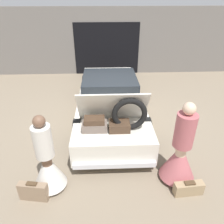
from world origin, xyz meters
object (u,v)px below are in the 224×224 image
object	(u,v)px
suitcase_beside_left_person	(34,191)
suitcase_beside_right_person	(189,188)
car	(110,100)
person_right	(180,155)
person_left	(47,164)

from	to	relation	value
suitcase_beside_left_person	suitcase_beside_right_person	bearing A→B (deg)	-0.21
car	person_right	world-z (taller)	person_right
person_left	suitcase_beside_left_person	size ratio (longest dim) A/B	2.97
person_left	suitcase_beside_right_person	distance (m)	2.70
suitcase_beside_right_person	car	bearing A→B (deg)	114.82
suitcase_beside_left_person	person_right	bearing A→B (deg)	7.93
person_right	suitcase_beside_right_person	size ratio (longest dim) A/B	3.10
person_right	suitcase_beside_right_person	world-z (taller)	person_right
person_right	suitcase_beside_left_person	world-z (taller)	person_right
person_left	person_right	world-z (taller)	person_right
person_left	person_right	distance (m)	2.54
person_left	suitcase_beside_left_person	world-z (taller)	person_left
person_left	suitcase_beside_left_person	bearing A→B (deg)	-51.61
car	person_left	bearing A→B (deg)	-115.32
car	suitcase_beside_left_person	bearing A→B (deg)	-117.07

